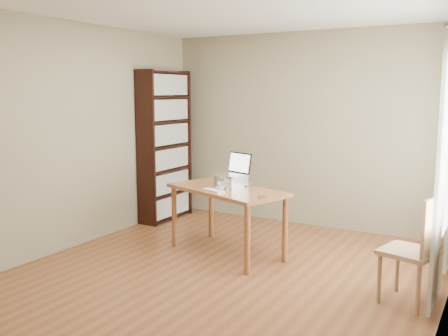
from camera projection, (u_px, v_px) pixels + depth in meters
The scene contains 9 objects.
room at pixel (226, 145), 4.76m from camera, with size 4.04×4.54×2.64m.
bookshelf at pixel (165, 146), 7.03m from camera, with size 0.30×0.90×2.10m.
desk at pixel (227, 197), 5.53m from camera, with size 1.51×1.09×0.75m.
laptop_stand at pixel (230, 180), 5.57m from camera, with size 0.32×0.25×0.13m.
laptop at pixel (233, 169), 5.61m from camera, with size 0.41×0.39×0.24m.
keyboard at pixel (213, 190), 5.35m from camera, with size 0.28×0.18×0.02m.
coaster at pixel (262, 197), 5.04m from camera, with size 0.09×0.09×0.01m, color brown.
cat at pixel (233, 181), 5.59m from camera, with size 0.23×0.47×0.14m.
chair at pixel (418, 246), 4.20m from camera, with size 0.52×0.52×0.96m.
Camera 1 is at (2.36, -4.11, 1.81)m, focal length 40.00 mm.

